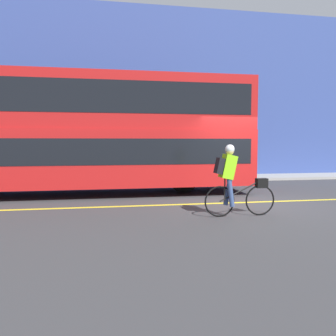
{
  "coord_description": "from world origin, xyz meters",
  "views": [
    {
      "loc": [
        -3.97,
        -8.6,
        1.7
      ],
      "look_at": [
        -2.46,
        0.22,
        1.0
      ],
      "focal_mm": 35.0,
      "sensor_mm": 36.0,
      "label": 1
    }
  ],
  "objects_px": {
    "bus": "(78,129)",
    "cyclist_on_bike": "(233,178)",
    "street_sign_post": "(214,145)",
    "trash_bin": "(242,167)"
  },
  "relations": [
    {
      "from": "bus",
      "to": "cyclist_on_bike",
      "type": "distance_m",
      "value": 5.55
    },
    {
      "from": "street_sign_post",
      "to": "bus",
      "type": "bearing_deg",
      "value": -148.33
    },
    {
      "from": "bus",
      "to": "street_sign_post",
      "type": "relative_size",
      "value": 4.26
    },
    {
      "from": "trash_bin",
      "to": "bus",
      "type": "bearing_deg",
      "value": -153.59
    },
    {
      "from": "trash_bin",
      "to": "street_sign_post",
      "type": "distance_m",
      "value": 1.73
    },
    {
      "from": "cyclist_on_bike",
      "to": "trash_bin",
      "type": "xyz_separation_m",
      "value": [
        3.25,
        7.36,
        -0.34
      ]
    },
    {
      "from": "bus",
      "to": "trash_bin",
      "type": "distance_m",
      "value": 8.04
    },
    {
      "from": "bus",
      "to": "cyclist_on_bike",
      "type": "bearing_deg",
      "value": -45.36
    },
    {
      "from": "trash_bin",
      "to": "street_sign_post",
      "type": "bearing_deg",
      "value": -179.75
    },
    {
      "from": "bus",
      "to": "street_sign_post",
      "type": "distance_m",
      "value": 6.69
    }
  ]
}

